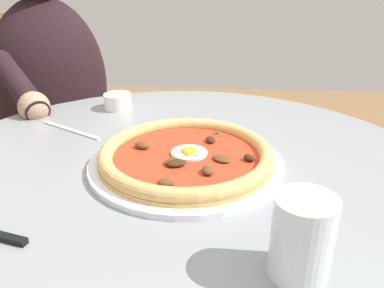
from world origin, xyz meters
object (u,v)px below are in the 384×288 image
object	(u,v)px
pizza_on_plate	(186,157)
diner_person	(60,147)
fork_utensil	(71,130)
cafe_chair_diner	(47,124)
water_glass	(301,243)
dining_table	(178,246)
ramekin_capers	(118,101)

from	to	relation	value
pizza_on_plate	diner_person	xyz separation A→B (m)	(-0.45, 0.54, -0.24)
fork_utensil	cafe_chair_diner	world-z (taller)	cafe_chair_diner
fork_utensil	diner_person	size ratio (longest dim) A/B	0.13
pizza_on_plate	diner_person	world-z (taller)	diner_person
water_glass	cafe_chair_diner	size ratio (longest dim) A/B	0.11
pizza_on_plate	water_glass	xyz separation A→B (m)	(0.14, -0.25, 0.03)
dining_table	ramekin_capers	size ratio (longest dim) A/B	14.71
water_glass	diner_person	world-z (taller)	diner_person
dining_table	ramekin_capers	bearing A→B (deg)	118.85
ramekin_capers	dining_table	bearing A→B (deg)	-61.15
cafe_chair_diner	ramekin_capers	bearing A→B (deg)	-46.23
water_glass	fork_utensil	xyz separation A→B (m)	(-0.39, 0.39, -0.04)
water_glass	ramekin_capers	distance (m)	0.62
cafe_chair_diner	fork_utensil	bearing A→B (deg)	-60.26
water_glass	pizza_on_plate	bearing A→B (deg)	120.10
ramekin_capers	diner_person	xyz separation A→B (m)	(-0.27, 0.26, -0.25)
dining_table	fork_utensil	size ratio (longest dim) A/B	6.45
dining_table	fork_utensil	bearing A→B (deg)	144.11
cafe_chair_diner	pizza_on_plate	bearing A→B (deg)	-50.29
cafe_chair_diner	dining_table	bearing A→B (deg)	-52.31
fork_utensil	diner_person	xyz separation A→B (m)	(-0.21, 0.40, -0.23)
pizza_on_plate	fork_utensil	distance (m)	0.28
ramekin_capers	cafe_chair_diner	bearing A→B (deg)	133.77
dining_table	diner_person	size ratio (longest dim) A/B	0.83
ramekin_capers	cafe_chair_diner	world-z (taller)	cafe_chair_diner
water_glass	fork_utensil	size ratio (longest dim) A/B	0.66
dining_table	diner_person	bearing A→B (deg)	127.82
pizza_on_plate	dining_table	bearing A→B (deg)	-110.82
water_glass	dining_table	bearing A→B (deg)	125.98
ramekin_capers	pizza_on_plate	bearing A→B (deg)	-56.57
diner_person	dining_table	bearing A→B (deg)	-52.18
fork_utensil	cafe_chair_diner	bearing A→B (deg)	119.74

